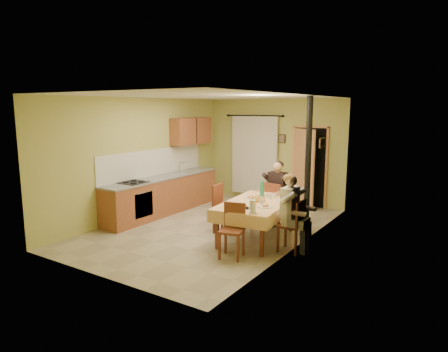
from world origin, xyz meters
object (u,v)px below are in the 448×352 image
Objects in this scene: dining_table at (257,221)px; chair_right at (291,236)px; chair_near at (232,241)px; man_right at (292,204)px; chair_left at (225,218)px; stove_flue at (307,186)px; man_far at (277,186)px; chair_far at (276,212)px.

chair_right is at bearing -22.10° from dining_table.
man_right reaches higher than chair_near.
stove_flue is (1.51, 0.67, 0.73)m from chair_left.
dining_table is 0.72× the size of stove_flue.
man_far reaches higher than chair_right.
stove_flue is at bearing 40.27° from dining_table.
man_far is (0.00, 0.01, 0.59)m from chair_far.
man_far is 0.93m from stove_flue.
man_far is at bearing 90.00° from chair_far.
dining_table is 1.23m from stove_flue.
chair_left is 1.38m from man_far.
dining_table is 2.12× the size of chair_far.
chair_right is (0.75, 0.82, 0.00)m from chair_near.
man_far is (-0.95, 1.38, 0.59)m from chair_right.
chair_near is at bearing -90.87° from dining_table.
man_right is at bearing -22.37° from dining_table.
chair_left is 0.36× the size of stove_flue.
man_right is (0.74, 0.82, 0.59)m from chair_near.
chair_far is at bearing -98.91° from chair_near.
dining_table is at bearing -134.12° from stove_flue.
chair_right is 0.95× the size of chair_left.
stove_flue reaches higher than man_far.
man_far reaches higher than chair_left.
chair_right is at bearing -146.55° from chair_near.
chair_left is at bearing -115.65° from chair_far.
chair_near is 1.44m from chair_left.
chair_far is 0.59m from man_far.
chair_right is 0.59m from man_right.
chair_left is 0.72× the size of man_right.
man_far is (0.67, 1.05, 0.59)m from chair_left.
chair_right reaches higher than chair_near.
chair_far is 1.76m from man_right.
stove_flue is at bearing 5.73° from chair_right.
chair_near is 1.11m from chair_right.
chair_right reaches higher than dining_table.
chair_left is at bearing -156.05° from stove_flue.
man_right is at bearing 90.00° from chair_right.
chair_near is at bearing 136.89° from chair_right.
chair_near is at bearing 30.76° from chair_left.
chair_left is at bearing -115.38° from man_far.
chair_left reaches higher than chair_near.
chair_near is 0.99× the size of chair_right.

